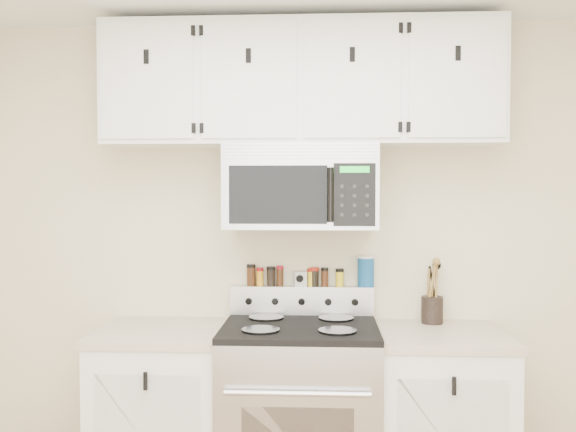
% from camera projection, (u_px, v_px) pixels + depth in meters
% --- Properties ---
extents(back_wall, '(3.50, 0.01, 2.50)m').
position_uv_depth(back_wall, '(302.00, 257.00, 3.45)').
color(back_wall, beige).
rests_on(back_wall, floor).
extents(range, '(0.76, 0.65, 1.10)m').
position_uv_depth(range, '(300.00, 418.00, 3.17)').
color(range, '#B7B7BA').
rests_on(range, floor).
extents(base_cabinet_left, '(0.64, 0.62, 0.92)m').
position_uv_depth(base_cabinet_left, '(163.00, 419.00, 3.23)').
color(base_cabinet_left, white).
rests_on(base_cabinet_left, floor).
extents(base_cabinet_right, '(0.64, 0.62, 0.92)m').
position_uv_depth(base_cabinet_right, '(440.00, 424.00, 3.15)').
color(base_cabinet_right, white).
rests_on(base_cabinet_right, floor).
extents(microwave, '(0.76, 0.44, 0.42)m').
position_uv_depth(microwave, '(301.00, 187.00, 3.25)').
color(microwave, '#9E9EA3').
rests_on(microwave, back_wall).
extents(upper_cabinets, '(2.00, 0.35, 0.62)m').
position_uv_depth(upper_cabinets, '(301.00, 84.00, 3.26)').
color(upper_cabinets, white).
rests_on(upper_cabinets, back_wall).
extents(utensil_crock, '(0.11, 0.11, 0.33)m').
position_uv_depth(utensil_crock, '(432.00, 308.00, 3.33)').
color(utensil_crock, black).
rests_on(utensil_crock, base_cabinet_right).
extents(kitchen_timer, '(0.08, 0.07, 0.08)m').
position_uv_depth(kitchen_timer, '(300.00, 279.00, 3.42)').
color(kitchen_timer, silver).
rests_on(kitchen_timer, range).
extents(salt_canister, '(0.09, 0.09, 0.16)m').
position_uv_depth(salt_canister, '(366.00, 271.00, 3.40)').
color(salt_canister, '#144E8B').
rests_on(salt_canister, range).
extents(spice_jar_0, '(0.05, 0.05, 0.11)m').
position_uv_depth(spice_jar_0, '(251.00, 275.00, 3.44)').
color(spice_jar_0, '#3D210E').
rests_on(spice_jar_0, range).
extents(spice_jar_1, '(0.04, 0.04, 0.10)m').
position_uv_depth(spice_jar_1, '(260.00, 277.00, 3.43)').
color(spice_jar_1, orange).
rests_on(spice_jar_1, range).
extents(spice_jar_2, '(0.05, 0.05, 0.10)m').
position_uv_depth(spice_jar_2, '(271.00, 276.00, 3.43)').
color(spice_jar_2, black).
rests_on(spice_jar_2, range).
extents(spice_jar_3, '(0.04, 0.04, 0.11)m').
position_uv_depth(spice_jar_3, '(280.00, 276.00, 3.43)').
color(spice_jar_3, '#3D210E').
rests_on(spice_jar_3, range).
extents(spice_jar_4, '(0.04, 0.04, 0.09)m').
position_uv_depth(spice_jar_4, '(311.00, 277.00, 3.42)').
color(spice_jar_4, yellow).
rests_on(spice_jar_4, range).
extents(spice_jar_5, '(0.05, 0.05, 0.10)m').
position_uv_depth(spice_jar_5, '(314.00, 277.00, 3.42)').
color(spice_jar_5, black).
rests_on(spice_jar_5, range).
extents(spice_jar_6, '(0.04, 0.04, 0.10)m').
position_uv_depth(spice_jar_6, '(325.00, 277.00, 3.42)').
color(spice_jar_6, '#411F0F').
rests_on(spice_jar_6, range).
extents(spice_jar_7, '(0.04, 0.04, 0.09)m').
position_uv_depth(spice_jar_7, '(340.00, 277.00, 3.41)').
color(spice_jar_7, yellow).
rests_on(spice_jar_7, range).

